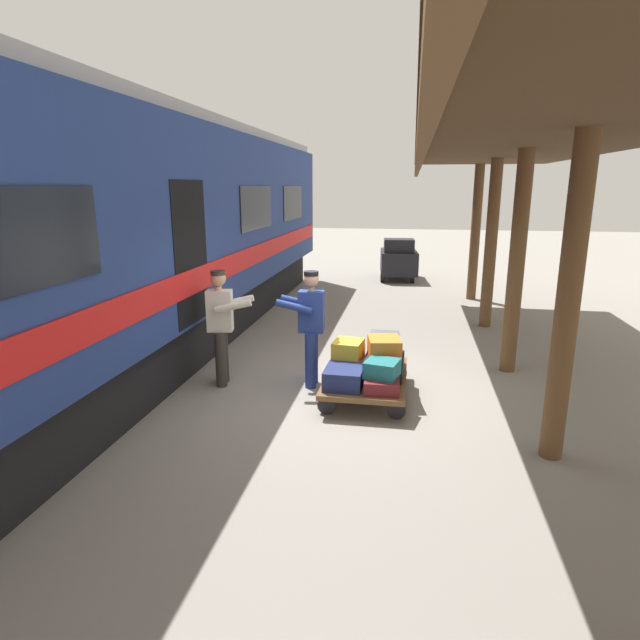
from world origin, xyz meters
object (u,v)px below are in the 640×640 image
suitcase_orange_carryall (384,347)px  porter_by_door (222,324)px  suitcase_tan_vintage (386,358)px  suitcase_yellow_case (348,349)px  suitcase_maroon_trunk (382,383)px  porter_in_overalls (310,325)px  train_car (93,243)px  suitcase_burgundy_valise (348,366)px  suitcase_slate_roller (384,341)px  suitcase_navy_fabric (344,377)px  suitcase_black_hardshell (384,366)px  suitcase_teal_softside (382,369)px  suitcase_red_plastic (352,356)px  luggage_cart (366,378)px  baggage_tug (399,260)px

suitcase_orange_carryall → porter_by_door: porter_by_door is taller
suitcase_tan_vintage → suitcase_yellow_case: (0.51, 0.46, 0.24)m
suitcase_maroon_trunk → porter_in_overalls: 1.44m
suitcase_tan_vintage → suitcase_yellow_case: bearing=41.9°
suitcase_maroon_trunk → suitcase_tan_vintage: bearing=-90.0°
train_car → suitcase_yellow_case: bearing=179.7°
train_car → suitcase_burgundy_valise: (-3.75, 0.04, -1.64)m
suitcase_slate_roller → suitcase_navy_fabric: bearing=64.8°
train_car → suitcase_black_hardshell: train_car is taller
train_car → suitcase_teal_softside: 4.52m
suitcase_burgundy_valise → porter_by_door: porter_by_door is taller
suitcase_teal_softside → porter_by_door: bearing=-14.1°
suitcase_teal_softside → suitcase_orange_carryall: size_ratio=0.83×
suitcase_navy_fabric → suitcase_teal_softside: bearing=179.6°
suitcase_tan_vintage → suitcase_burgundy_valise: bearing=43.7°
suitcase_black_hardshell → porter_in_overalls: (1.10, -0.28, 0.47)m
suitcase_burgundy_valise → porter_by_door: 1.94m
suitcase_red_plastic → suitcase_yellow_case: suitcase_yellow_case is taller
train_car → suitcase_maroon_trunk: size_ratio=30.22×
suitcase_red_plastic → suitcase_navy_fabric: 0.95m
suitcase_navy_fabric → suitcase_yellow_case: size_ratio=1.33×
suitcase_black_hardshell → train_car: bearing=-0.6°
suitcase_navy_fabric → porter_by_door: 2.02m
suitcase_burgundy_valise → porter_in_overalls: porter_in_overalls is taller
suitcase_maroon_trunk → suitcase_black_hardshell: 0.48m
suitcase_red_plastic → porter_by_door: bearing=11.0°
suitcase_maroon_trunk → suitcase_black_hardshell: bearing=-90.0°
train_car → suitcase_tan_vintage: bearing=-174.1°
train_car → porter_in_overalls: size_ratio=10.96×
porter_in_overalls → suitcase_orange_carryall: bearing=166.2°
suitcase_red_plastic → suitcase_yellow_case: size_ratio=1.18×
suitcase_tan_vintage → suitcase_black_hardshell: 0.48m
luggage_cart → baggage_tug: baggage_tug is taller
luggage_cart → suitcase_tan_vintage: (-0.25, -0.48, 0.16)m
porter_in_overalls → suitcase_maroon_trunk: bearing=145.3°
suitcase_burgundy_valise → porter_in_overalls: (0.60, -0.28, 0.50)m
train_car → suitcase_red_plastic: bearing=-173.4°
porter_in_overalls → baggage_tug: bearing=-96.2°
suitcase_navy_fabric → suitcase_maroon_trunk: suitcase_navy_fabric is taller
suitcase_yellow_case → suitcase_slate_roller: 0.68m
suitcase_burgundy_valise → suitcase_tan_vintage: size_ratio=1.01×
suitcase_yellow_case → suitcase_red_plastic: bearing=-91.0°
suitcase_navy_fabric → baggage_tug: 10.17m
suitcase_orange_carryall → porter_in_overalls: (1.09, -0.27, 0.20)m
suitcase_burgundy_valise → porter_by_door: bearing=-3.5°
suitcase_burgundy_valise → suitcase_tan_vintage: bearing=-136.3°
train_car → suitcase_teal_softside: bearing=173.0°
suitcase_orange_carryall → baggage_tug: size_ratio=0.27×
luggage_cart → suitcase_burgundy_valise: (0.25, -0.00, 0.16)m
train_car → suitcase_navy_fabric: (-3.75, 0.52, -1.62)m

